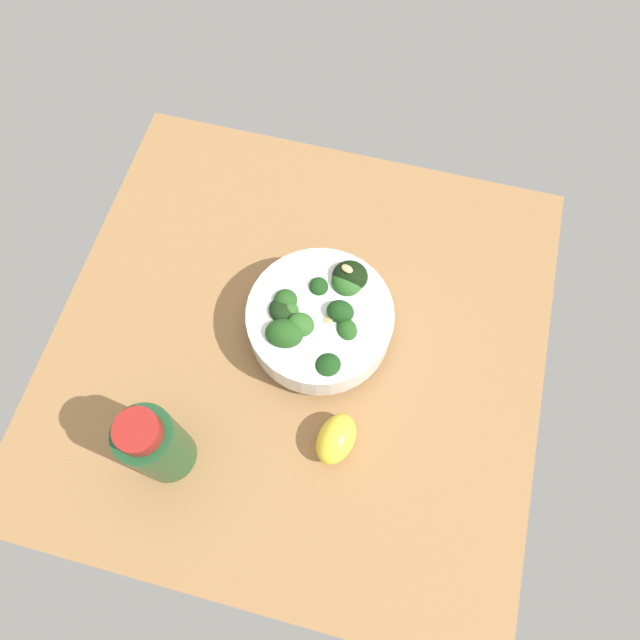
{
  "coord_description": "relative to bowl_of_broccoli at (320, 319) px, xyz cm",
  "views": [
    {
      "loc": [
        -25.14,
        -9.43,
        70.7
      ],
      "look_at": [
        2.23,
        -2.43,
        4.0
      ],
      "focal_mm": 32.81,
      "sensor_mm": 36.0,
      "label": 1
    }
  ],
  "objects": [
    {
      "name": "lemon_wedge",
      "position": [
        -13.58,
        -5.46,
        -1.96
      ],
      "size": [
        7.05,
        5.56,
        4.47
      ],
      "primitive_type": "ellipsoid",
      "rotation": [
        0.0,
        0.0,
        6.06
      ],
      "color": "yellow",
      "rests_on": "ground_plane"
    },
    {
      "name": "bowl_of_broccoli",
      "position": [
        0.0,
        0.0,
        0.0
      ],
      "size": [
        18.05,
        18.05,
        8.94
      ],
      "color": "white",
      "rests_on": "ground_plane"
    },
    {
      "name": "ground_plane",
      "position": [
        -2.33,
        2.37,
        -5.96
      ],
      "size": [
        62.77,
        62.77,
        3.54
      ],
      "primitive_type": "cube",
      "color": "#996D42"
    },
    {
      "name": "bottle_tall",
      "position": [
        -19.97,
        13.43,
        2.53
      ],
      "size": [
        6.49,
        6.49,
        14.42
      ],
      "color": "#194723",
      "rests_on": "ground_plane"
    }
  ]
}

